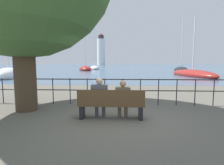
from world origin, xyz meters
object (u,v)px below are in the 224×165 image
at_px(seated_person_left, 100,96).
at_px(sailboat_3, 9,75).
at_px(sailboat_0, 181,70).
at_px(seated_person_right, 123,97).
at_px(sailboat_2, 85,69).
at_px(sailboat_4, 95,68).
at_px(park_bench, 111,105).
at_px(harbor_lighthouse, 101,50).
at_px(sailboat_1, 192,74).

bearing_deg(seated_person_left, sailboat_3, 131.09).
bearing_deg(sailboat_0, seated_person_right, -88.73).
distance_m(sailboat_2, sailboat_4, 7.70).
height_order(sailboat_0, sailboat_2, sailboat_0).
bearing_deg(park_bench, seated_person_left, 167.64).
distance_m(park_bench, sailboat_0, 34.32).
bearing_deg(seated_person_right, sailboat_3, 132.76).
xyz_separation_m(sailboat_3, sailboat_4, (5.38, 26.98, -0.06)).
distance_m(seated_person_right, sailboat_0, 34.12).
xyz_separation_m(park_bench, sailboat_0, (12.68, 31.89, -0.13)).
distance_m(seated_person_left, sailboat_4, 40.90).
bearing_deg(sailboat_0, sailboat_2, -160.20).
bearing_deg(harbor_lighthouse, park_bench, -83.33).
bearing_deg(sailboat_4, sailboat_0, -35.55).
xyz_separation_m(seated_person_right, sailboat_2, (-7.92, 32.75, -0.31)).
bearing_deg(harbor_lighthouse, seated_person_right, -83.18).
relative_size(sailboat_2, sailboat_3, 0.71).
relative_size(sailboat_1, sailboat_4, 0.83).
xyz_separation_m(seated_person_left, sailboat_1, (9.64, 17.37, -0.41)).
bearing_deg(sailboat_2, seated_person_right, -96.52).
bearing_deg(sailboat_1, seated_person_left, -129.76).
distance_m(park_bench, seated_person_left, 0.43).
distance_m(seated_person_left, seated_person_right, 0.70).
bearing_deg(sailboat_1, park_bench, -128.77).
bearing_deg(seated_person_right, sailboat_4, 99.87).
relative_size(seated_person_left, sailboat_4, 0.11).
bearing_deg(sailboat_3, harbor_lighthouse, 76.91).
bearing_deg(park_bench, sailboat_0, 68.32).
bearing_deg(seated_person_right, seated_person_left, -179.66).
bearing_deg(sailboat_3, sailboat_1, -4.27).
xyz_separation_m(sailboat_0, sailboat_4, (-19.36, 8.59, 0.03)).
distance_m(seated_person_right, harbor_lighthouse, 133.78).
bearing_deg(sailboat_1, harbor_lighthouse, 91.42).
height_order(sailboat_2, sailboat_4, sailboat_4).
xyz_separation_m(sailboat_0, sailboat_2, (-20.25, 0.94, 0.02)).
xyz_separation_m(sailboat_0, harbor_lighthouse, (-28.17, 100.59, 11.10)).
bearing_deg(seated_person_right, park_bench, -166.99).
height_order(seated_person_left, sailboat_2, sailboat_2).
distance_m(seated_person_right, sailboat_1, 19.54).
relative_size(park_bench, sailboat_3, 0.16).
relative_size(sailboat_0, sailboat_3, 0.99).
xyz_separation_m(park_bench, seated_person_left, (-0.35, 0.08, 0.24)).
height_order(sailboat_0, sailboat_3, sailboat_3).
bearing_deg(seated_person_right, sailboat_1, 62.77).
height_order(sailboat_0, harbor_lighthouse, harbor_lighthouse).
xyz_separation_m(park_bench, sailboat_1, (9.29, 17.45, -0.18)).
xyz_separation_m(sailboat_1, sailboat_4, (-15.97, 23.03, 0.07)).
bearing_deg(seated_person_right, sailboat_0, 68.82).
bearing_deg(harbor_lighthouse, sailboat_0, -74.35).
distance_m(sailboat_2, harbor_lighthouse, 100.58).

